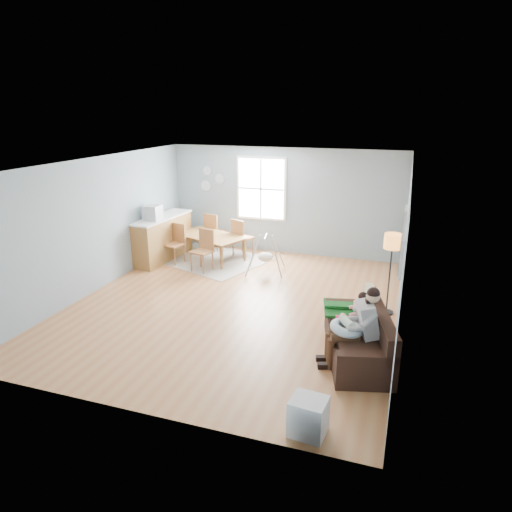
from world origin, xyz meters
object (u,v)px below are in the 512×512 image
(floor_lamp, at_px, (392,248))
(counter, at_px, (163,238))
(chair_se, at_px, (204,247))
(chair_ne, at_px, (240,235))
(chair_nw, at_px, (213,229))
(dining_table, at_px, (209,247))
(sofa, at_px, (361,339))
(baby_swing, at_px, (266,256))
(father, at_px, (357,325))
(toddler, at_px, (356,311))
(chair_sw, at_px, (176,241))
(storage_cube, at_px, (308,416))
(monitor, at_px, (152,213))

(floor_lamp, bearing_deg, counter, 164.62)
(chair_se, height_order, chair_ne, chair_ne)
(chair_nw, bearing_deg, dining_table, -74.32)
(sofa, xyz_separation_m, floor_lamp, (0.30, 1.71, 0.98))
(chair_se, relative_size, baby_swing, 0.96)
(father, relative_size, toddler, 1.56)
(chair_sw, distance_m, baby_swing, 2.30)
(father, xyz_separation_m, storage_cube, (-0.34, -1.68, -0.43))
(chair_nw, xyz_separation_m, baby_swing, (1.83, -1.24, -0.18))
(father, height_order, chair_ne, father)
(chair_sw, bearing_deg, sofa, -33.15)
(sofa, distance_m, monitor, 6.03)
(sofa, height_order, chair_ne, chair_ne)
(father, distance_m, counter, 6.24)
(chair_se, xyz_separation_m, baby_swing, (1.40, 0.30, -0.16))
(toddler, distance_m, dining_table, 5.26)
(father, bearing_deg, floor_lamp, 80.22)
(dining_table, relative_size, chair_sw, 1.85)
(father, xyz_separation_m, dining_table, (-4.05, 3.87, -0.35))
(counter, distance_m, monitor, 0.80)
(chair_ne, bearing_deg, chair_sw, -146.06)
(father, relative_size, dining_table, 0.70)
(floor_lamp, bearing_deg, baby_swing, 153.44)
(chair_se, xyz_separation_m, monitor, (-1.33, 0.05, 0.71))
(chair_sw, relative_size, baby_swing, 0.94)
(father, relative_size, counter, 0.62)
(sofa, relative_size, monitor, 5.53)
(floor_lamp, relative_size, chair_nw, 1.54)
(counter, bearing_deg, chair_sw, -12.92)
(toddler, xyz_separation_m, counter, (-5.09, 3.06, -0.11))
(chair_se, bearing_deg, chair_nw, 105.63)
(sofa, bearing_deg, chair_sw, 146.85)
(sofa, relative_size, father, 1.67)
(toddler, bearing_deg, monitor, 152.18)
(storage_cube, distance_m, chair_nw, 7.45)
(monitor, bearing_deg, father, -31.32)
(chair_se, bearing_deg, floor_lamp, -14.66)
(sofa, relative_size, storage_cube, 4.51)
(chair_ne, bearing_deg, chair_se, -110.13)
(storage_cube, xyz_separation_m, counter, (-4.82, 5.20, 0.32))
(sofa, height_order, counter, counter)
(toddler, distance_m, chair_nw, 5.93)
(chair_se, bearing_deg, chair_sw, 160.18)
(chair_ne, distance_m, monitor, 2.24)
(storage_cube, distance_m, baby_swing, 5.49)
(father, bearing_deg, sofa, 80.61)
(chair_sw, bearing_deg, father, -35.85)
(sofa, height_order, chair_sw, chair_sw)
(toddler, bearing_deg, father, -81.86)
(toddler, height_order, monitor, monitor)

